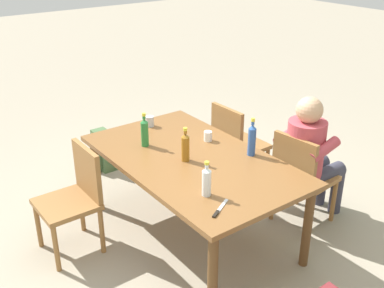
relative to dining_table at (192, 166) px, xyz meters
The scene contains 14 objects.
ground_plane 0.66m from the dining_table, ahead, with size 24.00×24.00×0.00m, color gray.
dining_table is the anchor object (origin of this frame).
chair_far_right 0.96m from the dining_table, 63.18° to the left, with size 0.48×0.48×0.87m.
chair_near_left 0.95m from the dining_table, 116.40° to the right, with size 0.44×0.44×0.87m.
chair_far_left 0.95m from the dining_table, 116.33° to the left, with size 0.45×0.45×0.87m.
person_in_white_shirt 1.04m from the dining_table, 66.29° to the left, with size 0.47×0.61×1.18m.
bottle_green 0.50m from the dining_table, 156.34° to the right, with size 0.06×0.06×0.29m.
bottle_blue 0.52m from the dining_table, 59.53° to the left, with size 0.06×0.06×0.32m.
bottle_clear 0.61m from the dining_table, 26.77° to the right, with size 0.06×0.06×0.26m.
bottle_amber 0.21m from the dining_table, 82.40° to the right, with size 0.06×0.06×0.28m.
cup_white 0.37m from the dining_table, 120.72° to the left, with size 0.07×0.07×0.09m, color white.
cup_steel 0.77m from the dining_table, behind, with size 0.08×0.08×0.10m, color #B2B7BC.
table_knife 0.79m from the dining_table, 23.39° to the right, with size 0.13×0.22×0.01m.
backpack_by_far_side 1.62m from the dining_table, behind, with size 0.29×0.22×0.42m.
Camera 1 is at (2.68, -1.99, 2.41)m, focal length 43.75 mm.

